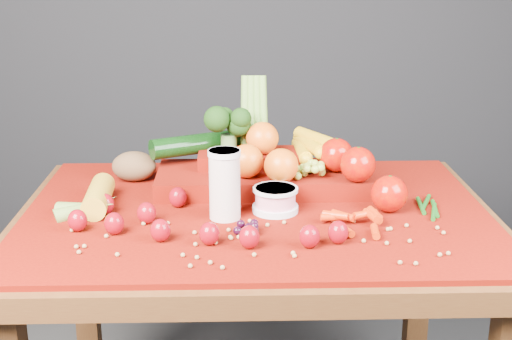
{
  "coord_description": "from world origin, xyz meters",
  "views": [
    {
      "loc": [
        -0.04,
        -1.53,
        1.34
      ],
      "look_at": [
        0.0,
        0.02,
        0.85
      ],
      "focal_mm": 50.0,
      "sensor_mm": 36.0,
      "label": 1
    }
  ],
  "objects_px": {
    "table": "(256,252)",
    "produce_mound": "(273,164)",
    "milk_glass": "(225,182)",
    "yogurt_bowl": "(275,199)"
  },
  "relations": [
    {
      "from": "table",
      "to": "yogurt_bowl",
      "type": "distance_m",
      "value": 0.14
    },
    {
      "from": "milk_glass",
      "to": "yogurt_bowl",
      "type": "bearing_deg",
      "value": 17.65
    },
    {
      "from": "milk_glass",
      "to": "produce_mound",
      "type": "height_order",
      "value": "produce_mound"
    },
    {
      "from": "table",
      "to": "produce_mound",
      "type": "bearing_deg",
      "value": 73.05
    },
    {
      "from": "table",
      "to": "milk_glass",
      "type": "distance_m",
      "value": 0.21
    },
    {
      "from": "milk_glass",
      "to": "table",
      "type": "bearing_deg",
      "value": 35.97
    },
    {
      "from": "milk_glass",
      "to": "produce_mound",
      "type": "bearing_deg",
      "value": 60.01
    },
    {
      "from": "table",
      "to": "milk_glass",
      "type": "bearing_deg",
      "value": -144.03
    },
    {
      "from": "yogurt_bowl",
      "to": "produce_mound",
      "type": "relative_size",
      "value": 0.17
    },
    {
      "from": "milk_glass",
      "to": "produce_mound",
      "type": "relative_size",
      "value": 0.26
    }
  ]
}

